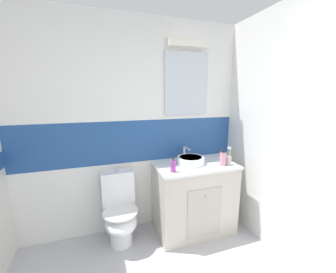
% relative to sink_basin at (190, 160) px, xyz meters
% --- Properties ---
extents(wall_back_tiled, '(3.20, 0.20, 2.50)m').
position_rel_sink_basin_xyz_m(wall_back_tiled, '(-0.60, 0.32, 0.37)').
color(wall_back_tiled, white).
rests_on(wall_back_tiled, ground_plane).
extents(wall_right_plain, '(0.10, 3.48, 2.50)m').
position_rel_sink_basin_xyz_m(wall_right_plain, '(0.74, -0.93, 0.36)').
color(wall_right_plain, white).
rests_on(wall_right_plain, ground_plane).
extents(vanity_cabinet, '(0.93, 0.59, 0.85)m').
position_rel_sink_basin_xyz_m(vanity_cabinet, '(0.04, -0.02, -0.47)').
color(vanity_cabinet, beige).
rests_on(vanity_cabinet, ground_plane).
extents(sink_basin, '(0.32, 0.37, 0.17)m').
position_rel_sink_basin_xyz_m(sink_basin, '(0.00, 0.00, 0.00)').
color(sink_basin, white).
rests_on(sink_basin, vanity_cabinet).
extents(toilet, '(0.37, 0.50, 0.81)m').
position_rel_sink_basin_xyz_m(toilet, '(-0.83, 0.03, -0.52)').
color(toilet, white).
rests_on(toilet, ground_plane).
extents(toothbrush_cup, '(0.07, 0.07, 0.22)m').
position_rel_sink_basin_xyz_m(toothbrush_cup, '(0.40, -0.18, 0.01)').
color(toothbrush_cup, '#B2ADA3').
rests_on(toothbrush_cup, vanity_cabinet).
extents(soap_dispenser, '(0.06, 0.06, 0.16)m').
position_rel_sink_basin_xyz_m(soap_dispenser, '(-0.29, -0.19, 0.02)').
color(soap_dispenser, '#993F99').
rests_on(soap_dispenser, vanity_cabinet).
extents(mouthwash_bottle, '(0.07, 0.07, 0.18)m').
position_rel_sink_basin_xyz_m(mouthwash_bottle, '(0.32, -0.19, 0.04)').
color(mouthwash_bottle, pink).
rests_on(mouthwash_bottle, vanity_cabinet).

